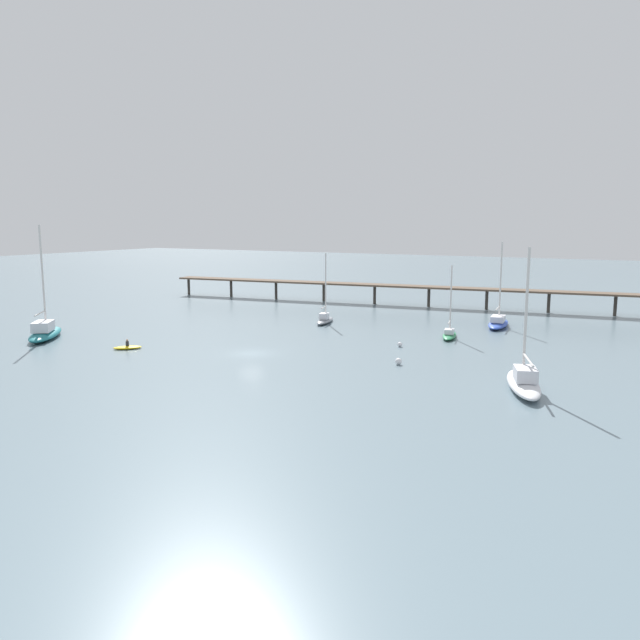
# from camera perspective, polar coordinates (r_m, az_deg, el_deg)

# --- Properties ---
(ground_plane) EXTENTS (400.00, 400.00, 0.00)m
(ground_plane) POSITION_cam_1_polar(r_m,az_deg,el_deg) (68.51, -6.28, -3.05)
(ground_plane) COLOR slate
(pier) EXTENTS (87.21, 13.45, 6.51)m
(pier) POSITION_cam_1_polar(r_m,az_deg,el_deg) (105.21, 13.58, 2.99)
(pier) COLOR brown
(pier) RESTS_ON ground_plane
(sailboat_green) EXTENTS (2.82, 6.30, 8.93)m
(sailboat_green) POSITION_cam_1_polar(r_m,az_deg,el_deg) (78.64, 11.72, -1.18)
(sailboat_green) COLOR #287F4C
(sailboat_green) RESTS_ON ground_plane
(sailboat_white) EXTENTS (5.46, 10.04, 12.13)m
(sailboat_white) POSITION_cam_1_polar(r_m,az_deg,el_deg) (55.99, 18.08, -5.30)
(sailboat_white) COLOR white
(sailboat_white) RESTS_ON ground_plane
(sailboat_teal) EXTENTS (8.24, 9.61, 13.79)m
(sailboat_teal) POSITION_cam_1_polar(r_m,az_deg,el_deg) (83.42, -23.79, -0.97)
(sailboat_teal) COLOR #1E727A
(sailboat_teal) RESTS_ON ground_plane
(sailboat_blue) EXTENTS (3.32, 8.89, 11.50)m
(sailboat_blue) POSITION_cam_1_polar(r_m,az_deg,el_deg) (88.31, 15.94, -0.16)
(sailboat_blue) COLOR #2D4CB7
(sailboat_blue) RESTS_ON ground_plane
(sailboat_gray) EXTENTS (3.00, 6.51, 9.81)m
(sailboat_gray) POSITION_cam_1_polar(r_m,az_deg,el_deg) (88.13, 0.45, 0.15)
(sailboat_gray) COLOR gray
(sailboat_gray) RESTS_ON ground_plane
(dinghy_yellow) EXTENTS (3.19, 3.13, 1.14)m
(dinghy_yellow) POSITION_cam_1_polar(r_m,az_deg,el_deg) (73.67, -17.14, -2.39)
(dinghy_yellow) COLOR yellow
(dinghy_yellow) RESTS_ON ground_plane
(mooring_buoy_inner) EXTENTS (0.55, 0.55, 0.55)m
(mooring_buoy_inner) POSITION_cam_1_polar(r_m,az_deg,el_deg) (72.21, 7.29, -2.22)
(mooring_buoy_inner) COLOR silver
(mooring_buoy_inner) RESTS_ON ground_plane
(mooring_buoy_near) EXTENTS (0.68, 0.68, 0.68)m
(mooring_buoy_near) POSITION_cam_1_polar(r_m,az_deg,el_deg) (63.25, 7.17, -3.77)
(mooring_buoy_near) COLOR silver
(mooring_buoy_near) RESTS_ON ground_plane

